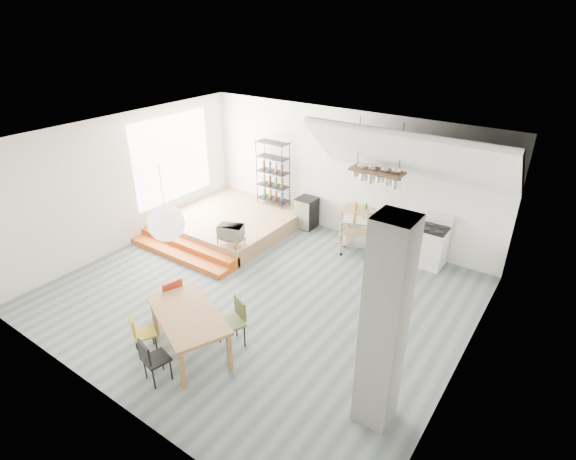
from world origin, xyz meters
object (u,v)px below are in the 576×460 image
Objects in this scene: dining_table at (188,318)px; mini_fridge at (307,213)px; stove at (432,246)px; rolling_cart at (362,232)px.

mini_fridge is (-1.03, 5.24, -0.28)m from dining_table.
stove is 1.61m from rolling_cart.
mini_fridge is (-1.86, 0.50, -0.17)m from rolling_cart.
dining_table is at bearing -118.14° from rolling_cart.
stove is 3.40m from mini_fridge.
stove reaches higher than rolling_cart.
dining_table is 2.26× the size of mini_fridge.
mini_fridge is (-3.40, 0.04, -0.06)m from stove.
rolling_cart reaches higher than mini_fridge.
rolling_cart is (0.84, 4.74, -0.12)m from dining_table.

